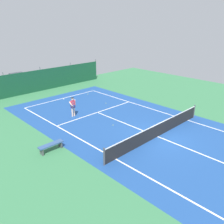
% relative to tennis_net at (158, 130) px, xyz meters
% --- Properties ---
extents(ground_plane, '(36.00, 36.00, 0.00)m').
position_rel_tennis_net_xyz_m(ground_plane, '(0.00, 0.00, -0.51)').
color(ground_plane, '#387A4C').
extents(court_surface, '(11.02, 26.60, 0.01)m').
position_rel_tennis_net_xyz_m(court_surface, '(0.00, 0.00, -0.51)').
color(court_surface, '#1E478C').
rests_on(court_surface, ground).
extents(tennis_net, '(10.12, 0.10, 1.10)m').
position_rel_tennis_net_xyz_m(tennis_net, '(0.00, 0.00, 0.00)').
color(tennis_net, black).
rests_on(tennis_net, ground).
extents(back_fence, '(16.30, 0.98, 2.70)m').
position_rel_tennis_net_xyz_m(back_fence, '(-0.00, 16.54, 0.16)').
color(back_fence, '#14472D').
rests_on(back_fence, ground).
extents(tennis_player, '(0.71, 0.75, 1.64)m').
position_rel_tennis_net_xyz_m(tennis_player, '(-2.01, 7.14, 0.45)').
color(tennis_player, beige).
rests_on(tennis_player, ground).
extents(tennis_ball_near_player, '(0.07, 0.07, 0.07)m').
position_rel_tennis_net_xyz_m(tennis_ball_near_player, '(2.77, 11.18, -0.48)').
color(tennis_ball_near_player, '#CCDB33').
rests_on(tennis_ball_near_player, ground).
extents(tennis_ball_midcourt, '(0.07, 0.07, 0.07)m').
position_rel_tennis_net_xyz_m(tennis_ball_midcourt, '(-0.93, 3.48, -0.48)').
color(tennis_ball_midcourt, '#CCDB33').
rests_on(tennis_ball_midcourt, ground).
extents(tennis_ball_by_sideline, '(0.07, 0.07, 0.07)m').
position_rel_tennis_net_xyz_m(tennis_ball_by_sideline, '(2.15, 7.63, -0.48)').
color(tennis_ball_by_sideline, '#CCDB33').
rests_on(tennis_ball_by_sideline, ground).
extents(parked_car, '(2.14, 4.26, 1.68)m').
position_rel_tennis_net_xyz_m(parked_car, '(-1.31, 19.09, 0.33)').
color(parked_car, silver).
rests_on(parked_car, ground).
extents(courtside_bench, '(1.60, 0.40, 0.49)m').
position_rel_tennis_net_xyz_m(courtside_bench, '(-6.31, 3.43, -0.14)').
color(courtside_bench, '#335184').
rests_on(courtside_bench, ground).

